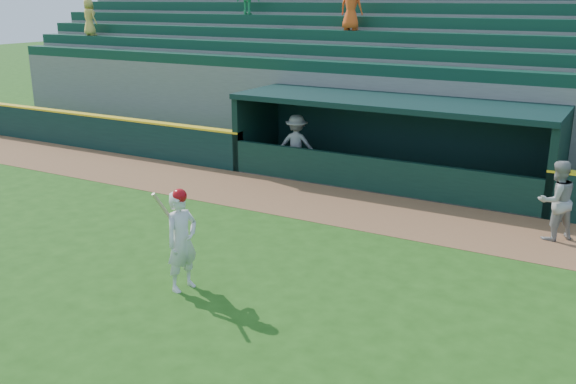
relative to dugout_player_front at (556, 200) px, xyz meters
The scene contains 9 objects.
ground 7.14m from the dugout_player_front, 134.12° to the right, with size 120.00×120.00×0.00m, color #214E13.
warning_track 5.02m from the dugout_player_front, behind, with size 40.00×3.00×0.01m, color brown.
field_wall_left 17.25m from the dugout_player_front, behind, with size 15.50×0.30×1.20m, color black.
wall_stripe_left 17.25m from the dugout_player_front, behind, with size 15.50×0.32×0.06m, color yellow.
dugout_player_front is the anchor object (origin of this frame).
dugout_player_inside 8.03m from the dugout_player_front, 165.12° to the left, with size 1.19×0.69×1.85m, color gray.
dugout 5.75m from the dugout_player_front, 149.38° to the left, with size 9.40×2.80×2.46m.
stands 9.08m from the dugout_player_front, 123.37° to the left, with size 34.50×6.30×7.55m.
batter_at_plate 8.39m from the dugout_player_front, 132.54° to the right, with size 0.58×0.87×1.98m.
Camera 1 is at (6.41, -9.76, 5.28)m, focal length 40.00 mm.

